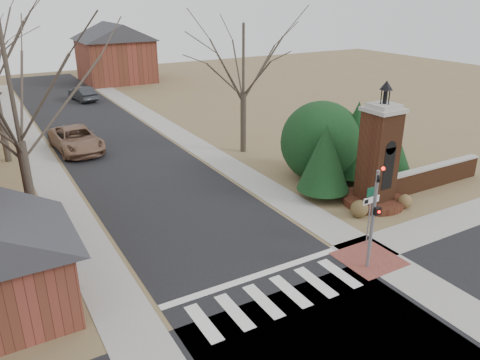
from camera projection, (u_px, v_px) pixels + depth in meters
ground at (290, 308)px, 16.55m from camera, size 120.00×120.00×0.00m
main_street at (113, 145)px, 34.20m from camera, size 8.00×70.00×0.01m
crosswalk_zone at (277, 296)px, 17.19m from camera, size 8.00×2.20×0.02m
stop_bar at (255, 276)px, 18.39m from camera, size 8.00×0.35×0.02m
sidewalk_right_main at (179, 135)px, 36.62m from camera, size 2.00×60.00×0.02m
sidewalk_left at (38, 156)px, 31.78m from camera, size 2.00×60.00×0.02m
curb_apron at (369, 259)px, 19.58m from camera, size 2.40×2.40×0.02m
traffic_signal_pole at (374, 210)px, 18.04m from camera, size 0.28×0.41×4.50m
sign_post at (371, 204)px, 20.02m from camera, size 0.90×0.07×2.75m
brick_gate_monument at (377, 165)px, 23.93m from camera, size 3.20×3.20×6.47m
brick_garden_wall at (432, 176)px, 26.59m from camera, size 7.50×0.50×1.30m
garage_left at (1, 259)px, 15.35m from camera, size 4.80×4.80×4.29m
house_distant_right at (115, 51)px, 57.42m from camera, size 8.80×8.80×7.30m
evergreen_near at (325, 157)px, 24.66m from camera, size 2.80×2.80×4.10m
evergreen_mid at (356, 137)px, 27.04m from camera, size 3.40×3.40×4.70m
evergreen_far at (392, 148)px, 27.43m from camera, size 2.40×2.40×3.30m
evergreen_mass at (321, 139)px, 27.46m from camera, size 4.80×4.80×4.80m
bare_tree_0 at (7, 69)px, 17.64m from camera, size 8.05×8.05×11.15m
bare_tree_3 at (243, 53)px, 30.38m from camera, size 7.00×7.00×9.70m
pickup_truck at (76, 139)px, 32.66m from camera, size 3.11×6.14×1.66m
distant_car at (83, 94)px, 47.91m from camera, size 2.19×4.62×1.46m
dry_shrub_left at (359, 209)px, 23.12m from camera, size 0.87×0.87×0.87m
dry_shrub_right at (405, 201)px, 24.14m from camera, size 0.72×0.72×0.72m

